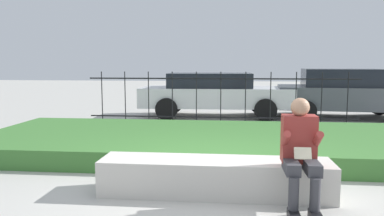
% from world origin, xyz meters
% --- Properties ---
extents(ground_plane, '(60.00, 60.00, 0.00)m').
position_xyz_m(ground_plane, '(0.00, 0.00, 0.00)').
color(ground_plane, '#B2AFA8').
extents(stone_bench, '(2.85, 0.59, 0.44)m').
position_xyz_m(stone_bench, '(0.06, 0.00, 0.20)').
color(stone_bench, beige).
rests_on(stone_bench, ground_plane).
extents(person_seated_reader, '(0.42, 0.73, 1.24)m').
position_xyz_m(person_seated_reader, '(1.02, -0.33, 0.67)').
color(person_seated_reader, black).
rests_on(person_seated_reader, ground_plane).
extents(grass_berm, '(8.69, 3.29, 0.32)m').
position_xyz_m(grass_berm, '(0.00, 2.34, 0.16)').
color(grass_berm, '#3D7533').
rests_on(grass_berm, ground_plane).
extents(iron_fence, '(6.69, 0.03, 1.42)m').
position_xyz_m(iron_fence, '(-0.00, 4.75, 0.75)').
color(iron_fence, black).
rests_on(iron_fence, ground_plane).
extents(car_parked_center, '(4.58, 1.92, 1.33)m').
position_xyz_m(car_parked_center, '(-0.25, 6.88, 0.72)').
color(car_parked_center, silver).
rests_on(car_parked_center, ground_plane).
extents(car_parked_right, '(4.05, 2.25, 1.46)m').
position_xyz_m(car_parked_right, '(3.61, 7.02, 0.76)').
color(car_parked_right, '#4C5156').
rests_on(car_parked_right, ground_plane).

